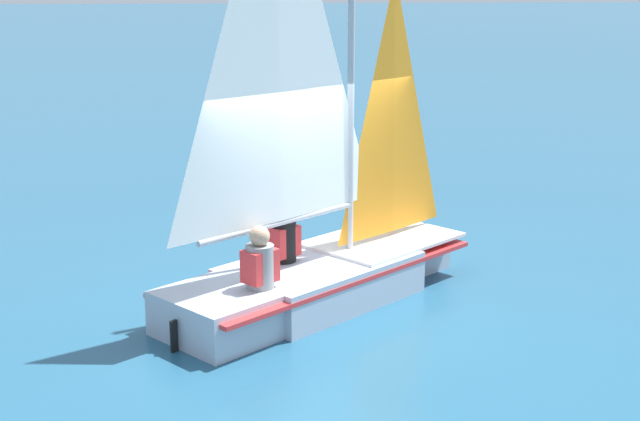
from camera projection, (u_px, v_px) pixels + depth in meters
The scene contains 4 objects.
ground_plane at pixel (320, 300), 10.48m from camera, with size 260.00×260.00×0.00m, color #235675.
sailboat_main at pixel (317, 236), 10.24m from camera, with size 3.58×3.95×5.34m.
sailor_helm at pixel (283, 250), 10.30m from camera, with size 0.42×0.43×1.16m.
sailor_crew at pixel (260, 275), 9.41m from camera, with size 0.42×0.43×1.16m.
Camera 1 is at (-9.81, 1.12, 3.66)m, focal length 50.00 mm.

